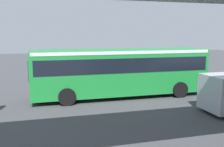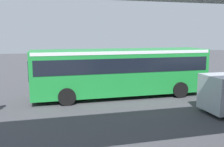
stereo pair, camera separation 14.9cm
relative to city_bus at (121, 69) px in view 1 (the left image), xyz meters
name	(u,v)px [view 1 (the left image)]	position (x,y,z in m)	size (l,w,h in m)	color
ground	(112,93)	(0.37, -0.98, -1.88)	(80.00, 80.00, 0.00)	#424247
city_bus	(121,69)	(0.00, 0.00, 0.00)	(11.54, 2.85, 3.15)	#1E8C38
lane_dash_leftmost	(150,84)	(-3.63, -3.37, -1.88)	(2.00, 0.20, 0.01)	silver
lane_dash_left	(104,87)	(0.37, -3.37, -1.88)	(2.00, 0.20, 0.01)	silver
lane_dash_centre	(52,89)	(4.37, -3.37, -1.88)	(2.00, 0.20, 0.01)	silver
pedestrian_overpass	(219,4)	(0.37, 9.89, 3.04)	(25.40, 2.60, 6.71)	#9E9E99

